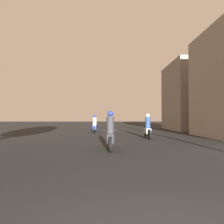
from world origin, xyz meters
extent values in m
cylinder|color=black|center=(-0.42, 8.03, 0.31)|extent=(0.10, 0.61, 0.61)
cylinder|color=black|center=(-0.42, 6.77, 0.31)|extent=(0.10, 0.61, 0.61)
cube|color=black|center=(-0.42, 7.40, 0.50)|extent=(0.30, 0.95, 0.40)
cylinder|color=black|center=(-0.42, 7.81, 0.80)|extent=(0.60, 0.04, 0.04)
cylinder|color=#2D2D33|center=(-0.42, 7.30, 1.06)|extent=(0.32, 0.32, 0.72)
sphere|color=navy|center=(-0.42, 7.30, 1.54)|extent=(0.24, 0.24, 0.24)
cylinder|color=black|center=(2.04, 12.74, 0.32)|extent=(0.10, 0.63, 0.63)
cylinder|color=black|center=(2.04, 11.42, 0.32)|extent=(0.10, 0.63, 0.63)
cube|color=#ADADB2|center=(2.04, 12.08, 0.49)|extent=(0.30, 0.92, 0.34)
cylinder|color=black|center=(2.04, 12.51, 0.76)|extent=(0.60, 0.04, 0.04)
cylinder|color=navy|center=(2.04, 11.99, 1.01)|extent=(0.32, 0.32, 0.71)
sphere|color=silver|center=(2.04, 11.99, 1.48)|extent=(0.24, 0.24, 0.24)
cylinder|color=black|center=(-1.66, 17.91, 0.28)|extent=(0.10, 0.56, 0.56)
cylinder|color=black|center=(-1.66, 16.53, 0.28)|extent=(0.10, 0.56, 0.56)
cube|color=#1E389E|center=(-1.66, 17.22, 0.47)|extent=(0.30, 0.93, 0.39)
cylinder|color=black|center=(-1.66, 17.67, 0.77)|extent=(0.60, 0.04, 0.04)
cylinder|color=silver|center=(-1.66, 17.13, 0.99)|extent=(0.32, 0.32, 0.65)
sphere|color=navy|center=(-1.66, 17.13, 1.44)|extent=(0.24, 0.24, 0.24)
cube|color=gray|center=(8.78, 21.21, 3.53)|extent=(5.37, 6.97, 7.07)
camera|label=1|loc=(-0.54, -1.91, 1.42)|focal=35.00mm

